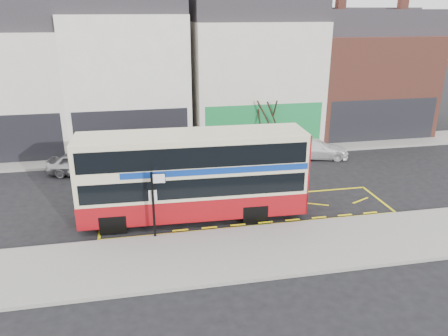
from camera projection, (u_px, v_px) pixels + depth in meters
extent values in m
plane|color=black|center=(256.00, 225.00, 19.99)|extent=(120.00, 120.00, 0.00)
cube|color=gray|center=(271.00, 249.00, 17.85)|extent=(40.00, 4.00, 0.15)
cube|color=gray|center=(259.00, 227.00, 19.62)|extent=(40.00, 0.15, 0.15)
cube|color=gray|center=(215.00, 151.00, 30.10)|extent=(50.00, 3.00, 0.15)
cube|color=beige|center=(11.00, 91.00, 29.99)|extent=(8.00, 8.00, 8.00)
cube|color=black|center=(1.00, 141.00, 27.15)|extent=(7.36, 0.06, 3.20)
cube|color=black|center=(2.00, 144.00, 27.24)|extent=(5.60, 0.04, 2.00)
cube|color=white|center=(129.00, 80.00, 31.27)|extent=(8.00, 8.00, 9.00)
cube|color=#28262B|center=(123.00, 0.00, 29.41)|extent=(8.00, 7.20, 1.80)
cube|color=black|center=(132.00, 134.00, 28.60)|extent=(7.36, 0.06, 3.20)
cube|color=black|center=(132.00, 137.00, 28.69)|extent=(5.60, 0.04, 2.00)
cube|color=beige|center=(251.00, 80.00, 32.99)|extent=(9.00, 8.00, 8.50)
cube|color=#28262B|center=(252.00, 8.00, 31.22)|extent=(9.00, 7.20, 1.80)
cube|color=#167D3C|center=(264.00, 127.00, 30.23)|extent=(8.28, 0.06, 3.20)
cube|color=black|center=(264.00, 130.00, 30.32)|extent=(6.30, 0.04, 2.00)
cube|color=brown|center=(360.00, 83.00, 34.79)|extent=(9.00, 8.00, 7.50)
cube|color=#28262B|center=(366.00, 22.00, 33.19)|extent=(9.00, 7.20, 1.80)
cube|color=brown|center=(341.00, 3.00, 31.34)|extent=(0.60, 0.60, 1.20)
cube|color=brown|center=(403.00, 3.00, 32.23)|extent=(0.60, 0.60, 1.20)
cube|color=black|center=(383.00, 121.00, 31.86)|extent=(8.28, 0.06, 3.20)
cube|color=black|center=(382.00, 124.00, 31.95)|extent=(6.30, 0.04, 2.00)
cube|color=beige|center=(193.00, 174.00, 19.99)|extent=(10.36, 2.65, 3.79)
cube|color=maroon|center=(194.00, 201.00, 20.46)|extent=(10.40, 2.70, 1.03)
cube|color=maroon|center=(300.00, 167.00, 20.77)|extent=(0.13, 2.38, 3.79)
cube|color=black|center=(193.00, 179.00, 20.08)|extent=(9.95, 2.70, 0.89)
cube|color=black|center=(192.00, 150.00, 19.60)|extent=(9.95, 2.70, 0.94)
cube|color=navy|center=(213.00, 162.00, 19.96)|extent=(8.31, 2.64, 0.28)
cube|color=black|center=(78.00, 191.00, 19.37)|extent=(0.13, 2.15, 1.50)
cube|color=black|center=(74.00, 156.00, 18.81)|extent=(0.13, 2.15, 0.94)
cube|color=black|center=(76.00, 172.00, 19.07)|extent=(0.10, 1.64, 0.33)
cube|color=beige|center=(192.00, 135.00, 19.35)|extent=(10.36, 2.56, 0.11)
cylinder|color=black|center=(113.00, 224.00, 19.06)|extent=(0.94, 0.29, 0.94)
cylinder|color=black|center=(116.00, 204.00, 21.01)|extent=(0.94, 0.29, 0.94)
cylinder|color=black|center=(255.00, 214.00, 20.04)|extent=(0.94, 0.29, 0.94)
cylinder|color=black|center=(245.00, 196.00, 21.98)|extent=(0.94, 0.29, 0.94)
cube|color=black|center=(153.00, 205.00, 18.23)|extent=(0.11, 0.11, 2.93)
cube|color=white|center=(159.00, 178.00, 17.86)|extent=(0.53, 0.09, 0.43)
cube|color=white|center=(153.00, 196.00, 18.15)|extent=(0.34, 0.06, 0.49)
imported|color=#AAAAAF|center=(82.00, 164.00, 25.87)|extent=(4.27, 2.49, 1.36)
imported|color=#44454C|center=(162.00, 155.00, 27.53)|extent=(4.07, 1.93, 1.29)
imported|color=white|center=(315.00, 149.00, 28.83)|extent=(4.65, 2.73, 1.26)
cylinder|color=#331F16|center=(266.00, 138.00, 30.36)|extent=(0.24, 0.24, 1.68)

